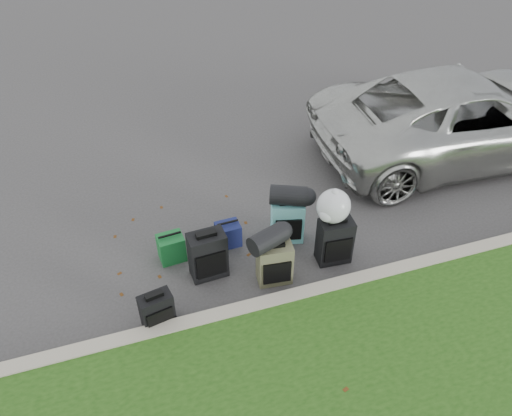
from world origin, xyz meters
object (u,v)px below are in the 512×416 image
object	(u,v)px
suitcase_olive	(274,263)
suitcase_teal	(287,221)
suv	(464,116)
suitcase_small_black	(157,310)
suitcase_large_black_right	(335,241)
tote_green	(171,248)
suitcase_large_black_left	(208,255)
tote_navy	(228,234)

from	to	relation	value
suitcase_olive	suitcase_teal	world-z (taller)	suitcase_teal
suv	suitcase_small_black	size ratio (longest dim) A/B	10.74
suitcase_large_black_right	tote_green	distance (m)	2.10
suitcase_large_black_left	suitcase_olive	distance (m)	0.83
suitcase_large_black_left	suitcase_teal	world-z (taller)	suitcase_large_black_left
suitcase_large_black_left	suitcase_teal	size ratio (longest dim) A/B	1.07
tote_green	suv	bearing A→B (deg)	6.99
suitcase_large_black_left	tote_green	xyz separation A→B (m)	(-0.39, 0.42, -0.14)
suitcase_olive	suitcase_large_black_right	distance (m)	0.85
suitcase_olive	suitcase_large_black_right	world-z (taller)	suitcase_large_black_right
suitcase_olive	suitcase_large_black_right	xyz separation A→B (m)	(0.85, 0.10, 0.03)
suitcase_large_black_left	suitcase_large_black_right	distance (m)	1.62
suitcase_large_black_left	suitcase_teal	bearing A→B (deg)	11.70
suitcase_small_black	tote_green	xyz separation A→B (m)	(0.35, 1.00, -0.04)
suitcase_teal	suitcase_olive	bearing A→B (deg)	-108.14
tote_green	suitcase_large_black_right	bearing A→B (deg)	-23.41
suitcase_small_black	suitcase_teal	distance (m)	2.11
suv	tote_green	xyz separation A→B (m)	(-5.07, -1.06, -0.50)
suitcase_small_black	suitcase_large_black_left	world-z (taller)	suitcase_large_black_left
suv	tote_navy	xyz separation A→B (m)	(-4.30, -1.02, -0.52)
suv	tote_navy	bearing A→B (deg)	106.34
suv	suitcase_large_black_left	xyz separation A→B (m)	(-4.68, -1.47, -0.36)
suitcase_small_black	suitcase_olive	world-z (taller)	suitcase_olive
suitcase_small_black	suitcase_olive	xyz separation A→B (m)	(1.49, 0.23, 0.06)
tote_green	suitcase_small_black	bearing A→B (deg)	-113.95
suv	suitcase_teal	xyz separation A→B (m)	(-3.51, -1.16, -0.38)
suitcase_large_black_left	tote_navy	bearing A→B (deg)	46.74
suitcase_large_black_right	suv	bearing A→B (deg)	33.83
suitcase_olive	suitcase_small_black	bearing A→B (deg)	-164.70
suitcase_large_black_left	suitcase_large_black_right	xyz separation A→B (m)	(1.60, -0.25, -0.01)
suitcase_olive	suitcase_large_black_left	bearing A→B (deg)	161.41
suitcase_olive	tote_navy	bearing A→B (deg)	120.79
suitcase_small_black	suitcase_olive	bearing A→B (deg)	-1.84
suitcase_large_black_right	tote_green	size ratio (longest dim) A/B	1.73
suv	suitcase_large_black_left	size ratio (longest dim) A/B	7.56
suitcase_small_black	suitcase_large_black_left	bearing A→B (deg)	27.54
suitcase_teal	tote_navy	world-z (taller)	suitcase_teal
suitcase_teal	tote_navy	size ratio (longest dim) A/B	1.81
suitcase_teal	tote_green	size ratio (longest dim) A/B	1.64
suv	suitcase_olive	distance (m)	4.35
suv	suitcase_small_black	bearing A→B (deg)	113.81
suitcase_teal	suitcase_large_black_right	xyz separation A→B (m)	(0.43, -0.57, 0.02)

